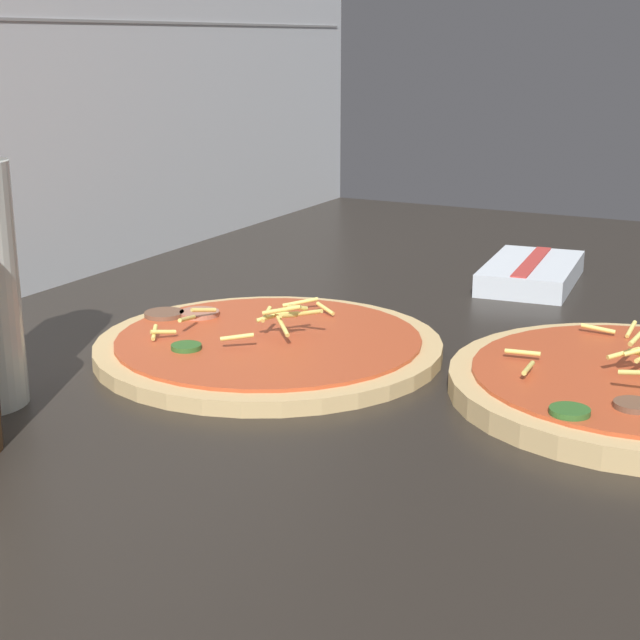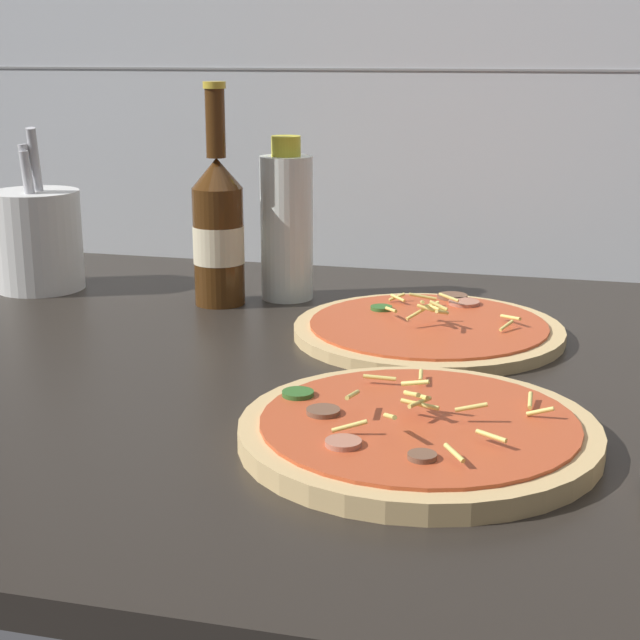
# 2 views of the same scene
# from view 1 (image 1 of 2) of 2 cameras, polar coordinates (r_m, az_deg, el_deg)

# --- Properties ---
(counter_slab) EXTENTS (1.60, 0.90, 0.03)m
(counter_slab) POSITION_cam_1_polar(r_m,az_deg,el_deg) (0.77, 4.97, -4.46)
(counter_slab) COLOR #28231E
(counter_slab) RESTS_ON ground
(pizza_far) EXTENTS (0.29, 0.29, 0.05)m
(pizza_far) POSITION_cam_1_polar(r_m,az_deg,el_deg) (0.83, -3.05, -1.49)
(pizza_far) COLOR tan
(pizza_far) RESTS_ON counter_slab
(dish_towel) EXTENTS (0.17, 0.11, 0.03)m
(dish_towel) POSITION_cam_1_polar(r_m,az_deg,el_deg) (1.09, 12.27, 2.68)
(dish_towel) COLOR silver
(dish_towel) RESTS_ON counter_slab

